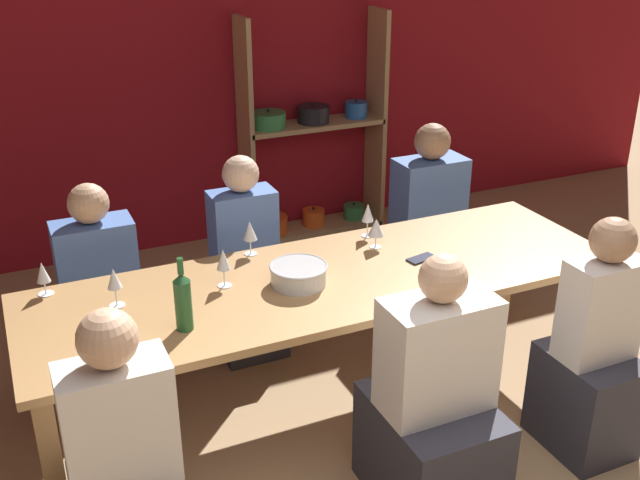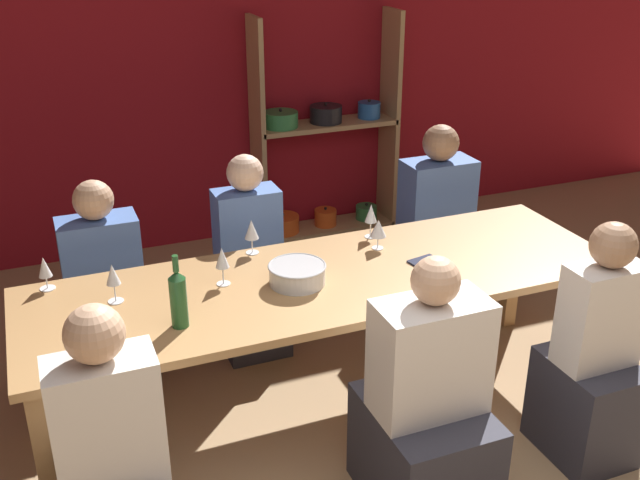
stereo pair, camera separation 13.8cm
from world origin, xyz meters
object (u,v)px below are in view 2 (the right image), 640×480
(mixing_bowl, at_px, (297,273))
(wine_glass_empty_c, at_px, (251,230))
(wine_bottle_green, at_px, (178,298))
(person_far_b, at_px, (434,239))
(wine_glass_white_a, at_px, (102,323))
(wine_glass_white_b, at_px, (113,276))
(wine_glass_white_c, at_px, (378,229))
(person_far_a, at_px, (249,278))
(dining_table, at_px, (328,291))
(person_near_b, at_px, (591,372))
(person_far_c, at_px, (107,303))
(wine_glass_empty_b, at_px, (222,259))
(cell_phone, at_px, (423,260))
(wine_glass_empty_a, at_px, (371,214))
(shelf_unit, at_px, (322,153))
(person_near_a, at_px, (426,421))
(wine_glass_red_a, at_px, (44,268))

(mixing_bowl, bearing_deg, wine_glass_empty_c, 103.25)
(wine_bottle_green, xyz_separation_m, person_far_b, (1.84, 1.03, -0.46))
(wine_glass_white_a, bearing_deg, wine_glass_white_b, 75.38)
(wine_glass_white_a, xyz_separation_m, wine_glass_white_c, (1.43, 0.44, 0.00))
(wine_glass_white_c, distance_m, person_far_a, 0.87)
(wine_bottle_green, height_order, person_far_a, person_far_a)
(dining_table, distance_m, wine_glass_white_c, 0.46)
(mixing_bowl, bearing_deg, person_near_b, -33.34)
(wine_glass_white_c, height_order, person_far_c, person_far_c)
(dining_table, height_order, person_far_c, person_far_c)
(dining_table, relative_size, wine_glass_white_b, 15.66)
(person_far_c, bearing_deg, person_far_b, -179.01)
(wine_bottle_green, bearing_deg, wine_glass_empty_b, 48.43)
(wine_glass_empty_c, xyz_separation_m, cell_phone, (0.76, -0.41, -0.12))
(wine_glass_empty_a, bearing_deg, wine_glass_empty_b, -164.79)
(shelf_unit, xyz_separation_m, wine_glass_white_b, (-1.82, -2.04, 0.24))
(person_near_a, xyz_separation_m, person_far_b, (0.96, 1.60, 0.01))
(dining_table, xyz_separation_m, person_far_a, (-0.18, 0.73, -0.24))
(mixing_bowl, xyz_separation_m, wine_glass_red_a, (-1.09, 0.38, 0.05))
(wine_bottle_green, xyz_separation_m, wine_glass_empty_b, (0.27, 0.30, -0.00))
(wine_glass_white_a, relative_size, wine_glass_white_c, 0.99)
(wine_glass_empty_c, bearing_deg, person_far_a, 77.45)
(wine_glass_empty_b, bearing_deg, person_far_b, 24.82)
(shelf_unit, relative_size, wine_glass_red_a, 10.50)
(wine_glass_empty_a, bearing_deg, person_far_a, 146.19)
(wine_glass_empty_c, bearing_deg, wine_glass_empty_a, -3.82)
(person_far_a, bearing_deg, person_near_b, 127.87)
(dining_table, height_order, person_far_a, person_far_a)
(wine_glass_empty_a, xyz_separation_m, wine_glass_white_c, (-0.03, -0.15, -0.02))
(wine_glass_empty_b, bearing_deg, wine_glass_white_c, 6.21)
(wine_glass_empty_a, xyz_separation_m, wine_glass_white_b, (-1.36, -0.22, -0.00))
(dining_table, height_order, wine_glass_white_b, wine_glass_white_b)
(shelf_unit, distance_m, wine_glass_white_a, 3.08)
(mixing_bowl, bearing_deg, dining_table, 3.70)
(dining_table, bearing_deg, person_near_a, -80.72)
(person_near_a, distance_m, person_near_b, 0.86)
(person_far_b, bearing_deg, person_near_b, 86.13)
(shelf_unit, bearing_deg, wine_glass_red_a, -139.40)
(dining_table, relative_size, mixing_bowl, 10.46)
(wine_glass_white_b, bearing_deg, shelf_unit, 48.24)
(mixing_bowl, distance_m, person_near_a, 0.89)
(cell_phone, height_order, person_near_a, person_near_a)
(person_far_b, height_order, person_far_c, person_far_b)
(cell_phone, bearing_deg, shelf_unit, 81.05)
(wine_glass_white_b, bearing_deg, person_far_a, 37.19)
(wine_glass_white_a, distance_m, person_far_b, 2.45)
(wine_bottle_green, bearing_deg, wine_glass_white_b, 125.05)
(wine_glass_empty_c, bearing_deg, cell_phone, -28.60)
(dining_table, height_order, wine_glass_empty_c, wine_glass_empty_c)
(cell_phone, xyz_separation_m, person_near_a, (-0.38, -0.74, -0.34))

